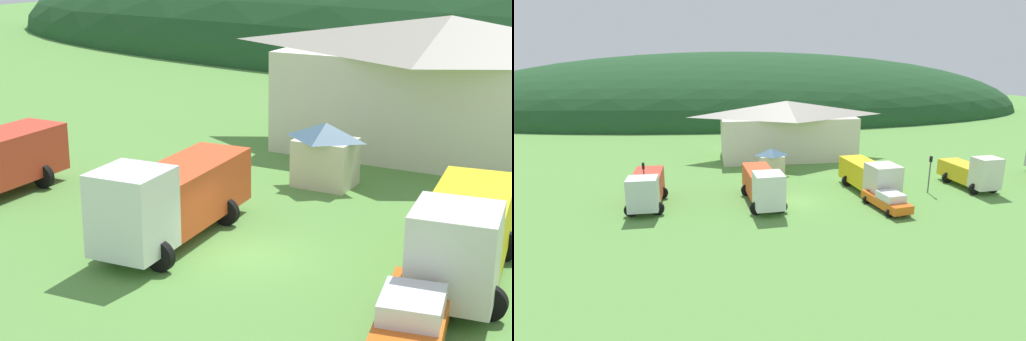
# 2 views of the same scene
# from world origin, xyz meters

# --- Properties ---
(ground_plane) EXTENTS (200.00, 200.00, 0.00)m
(ground_plane) POSITION_xyz_m (0.00, 0.00, 0.00)
(ground_plane) COLOR #5B9342
(depot_building) EXTENTS (18.09, 9.21, 7.30)m
(depot_building) POSITION_xyz_m (2.29, 17.40, 3.76)
(depot_building) COLOR silver
(depot_building) RESTS_ON ground
(play_shed_cream) EXTENTS (2.85, 2.27, 2.99)m
(play_shed_cream) POSITION_xyz_m (-0.95, 9.01, 1.54)
(play_shed_cream) COLOR beige
(play_shed_cream) RESTS_ON ground
(heavy_rig_white) EXTENTS (3.49, 8.36, 3.48)m
(heavy_rig_white) POSITION_xyz_m (-3.15, -0.27, 1.78)
(heavy_rig_white) COLOR white
(heavy_rig_white) RESTS_ON ground
(flatbed_truck_yellow) EXTENTS (3.85, 8.33, 3.36)m
(flatbed_truck_yellow) POSITION_xyz_m (7.35, 1.29, 1.77)
(flatbed_truck_yellow) COLOR silver
(flatbed_truck_yellow) RESTS_ON ground
(service_pickup_orange) EXTENTS (2.86, 5.41, 1.66)m
(service_pickup_orange) POSITION_xyz_m (7.13, -3.29, 0.83)
(service_pickup_orange) COLOR orange
(service_pickup_orange) RESTS_ON ground
(traffic_cone_near_pickup) EXTENTS (0.36, 0.36, 0.59)m
(traffic_cone_near_pickup) POSITION_xyz_m (7.87, 3.50, 0.00)
(traffic_cone_near_pickup) COLOR orange
(traffic_cone_near_pickup) RESTS_ON ground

